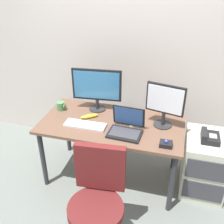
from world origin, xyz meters
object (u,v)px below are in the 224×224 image
coffee_mug (61,106)px  paper_notepad (137,121)px  laptop (126,127)px  banana (89,116)px  office_chair (97,207)px  monitor_side (165,103)px  desk_phone (209,137)px  trackball_mouse (166,144)px  file_cabinet (204,164)px  monitor_main (97,87)px  cell_phone (118,112)px  keyboard (85,125)px

coffee_mug → paper_notepad: (0.84, -0.03, -0.04)m
laptop → banana: laptop is taller
office_chair → banana: bearing=112.8°
monitor_side → paper_notepad: monitor_side is taller
laptop → banana: size_ratio=1.71×
laptop → desk_phone: bearing=14.5°
coffee_mug → trackball_mouse: bearing=-17.3°
file_cabinet → monitor_main: 1.36m
monitor_side → trackball_mouse: monitor_side is taller
monitor_main → banana: (-0.02, -0.20, -0.25)m
office_chair → coffee_mug: 1.20m
paper_notepad → trackball_mouse: bearing=-46.1°
monitor_side → trackball_mouse: bearing=-79.6°
desk_phone → monitor_side: 0.54m
paper_notepad → banana: (-0.48, -0.06, 0.01)m
office_chair → monitor_side: monitor_side is taller
trackball_mouse → coffee_mug: size_ratio=1.18×
monitor_main → laptop: 0.58m
monitor_side → paper_notepad: bearing=180.0°
banana → paper_notepad: bearing=6.7°
laptop → cell_phone: (-0.17, 0.35, -0.05)m
cell_phone → monitor_side: bearing=-30.6°
monitor_main → coffee_mug: size_ratio=5.61×
desk_phone → coffee_mug: size_ratio=2.14×
file_cabinet → monitor_main: size_ratio=1.19×
paper_notepad → monitor_side: bearing=-0.0°
monitor_main → banana: monitor_main is taller
laptop → paper_notepad: (0.06, 0.21, -0.05)m
office_chair → cell_phone: size_ratio=6.44×
keyboard → monitor_side: bearing=16.4°
trackball_mouse → cell_phone: trackball_mouse is taller
monitor_side → coffee_mug: (-1.10, 0.03, -0.20)m
monitor_main → keyboard: 0.44m
cell_phone → banana: (-0.26, -0.19, 0.02)m
office_chair → banana: size_ratio=4.81×
monitor_side → paper_notepad: 0.36m
file_cabinet → desk_phone: size_ratio=3.12×
trackball_mouse → paper_notepad: trackball_mouse is taller
desk_phone → paper_notepad: size_ratio=0.96×
keyboard → trackball_mouse: (0.79, -0.12, 0.01)m
laptop → trackball_mouse: (0.38, -0.12, -0.03)m
laptop → file_cabinet: bearing=15.5°
desk_phone → cell_phone: size_ratio=1.41×
keyboard → trackball_mouse: trackball_mouse is taller
coffee_mug → file_cabinet: bearing=-0.9°
coffee_mug → cell_phone: coffee_mug is taller
trackball_mouse → coffee_mug: coffee_mug is taller
paper_notepad → cell_phone: 0.27m
trackball_mouse → banana: trackball_mouse is taller
monitor_side → paper_notepad: (-0.26, 0.00, -0.24)m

